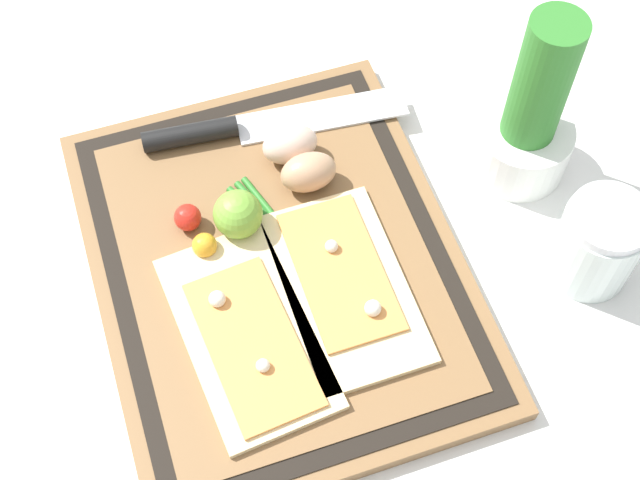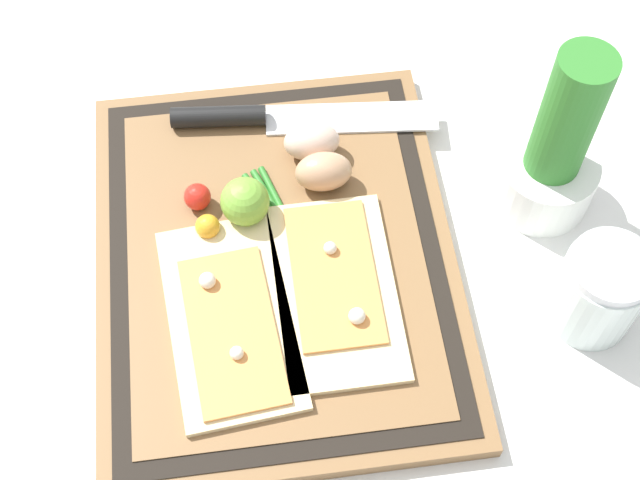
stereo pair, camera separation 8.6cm
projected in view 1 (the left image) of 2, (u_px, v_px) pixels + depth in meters
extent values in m
plane|color=silver|center=(278.00, 272.00, 0.88)|extent=(6.00, 6.00, 0.00)
cube|color=brown|center=(278.00, 267.00, 0.87)|extent=(0.44, 0.35, 0.02)
cube|color=black|center=(277.00, 262.00, 0.87)|extent=(0.41, 0.32, 0.00)
cube|color=brown|center=(277.00, 262.00, 0.86)|extent=(0.38, 0.29, 0.00)
cube|color=beige|center=(247.00, 332.00, 0.82)|extent=(0.22, 0.13, 0.01)
cube|color=#E08E47|center=(253.00, 344.00, 0.81)|extent=(0.17, 0.09, 0.00)
sphere|color=silver|center=(217.00, 299.00, 0.82)|extent=(0.02, 0.02, 0.02)
sphere|color=silver|center=(263.00, 366.00, 0.79)|extent=(0.01, 0.01, 0.01)
cube|color=beige|center=(345.00, 287.00, 0.85)|extent=(0.20, 0.11, 0.01)
cube|color=#E08E47|center=(340.00, 271.00, 0.85)|extent=(0.16, 0.08, 0.00)
sphere|color=silver|center=(373.00, 308.00, 0.82)|extent=(0.02, 0.02, 0.02)
sphere|color=silver|center=(331.00, 246.00, 0.86)|extent=(0.01, 0.01, 0.01)
cube|color=silver|center=(322.00, 115.00, 0.96)|extent=(0.06, 0.19, 0.00)
cylinder|color=black|center=(190.00, 134.00, 0.93)|extent=(0.03, 0.10, 0.02)
ellipsoid|color=tan|center=(308.00, 172.00, 0.89)|extent=(0.04, 0.06, 0.04)
ellipsoid|color=beige|center=(290.00, 144.00, 0.91)|extent=(0.04, 0.06, 0.04)
sphere|color=#70A838|center=(238.00, 214.00, 0.86)|extent=(0.05, 0.05, 0.05)
sphere|color=red|center=(188.00, 217.00, 0.87)|extent=(0.03, 0.03, 0.03)
sphere|color=gold|center=(205.00, 245.00, 0.86)|extent=(0.02, 0.02, 0.02)
cylinder|color=#2D7528|center=(315.00, 267.00, 0.86)|extent=(0.24, 0.08, 0.01)
cylinder|color=#2D7528|center=(315.00, 267.00, 0.86)|extent=(0.24, 0.10, 0.01)
cylinder|color=#2D7528|center=(315.00, 267.00, 0.86)|extent=(0.23, 0.11, 0.01)
cylinder|color=white|center=(521.00, 147.00, 0.92)|extent=(0.10, 0.10, 0.06)
cylinder|color=#2D7528|center=(539.00, 91.00, 0.85)|extent=(0.05, 0.05, 0.18)
cylinder|color=silver|center=(597.00, 245.00, 0.85)|extent=(0.08, 0.08, 0.09)
cylinder|color=#D16023|center=(590.00, 259.00, 0.87)|extent=(0.07, 0.07, 0.03)
cylinder|color=silver|center=(611.00, 218.00, 0.81)|extent=(0.08, 0.08, 0.01)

